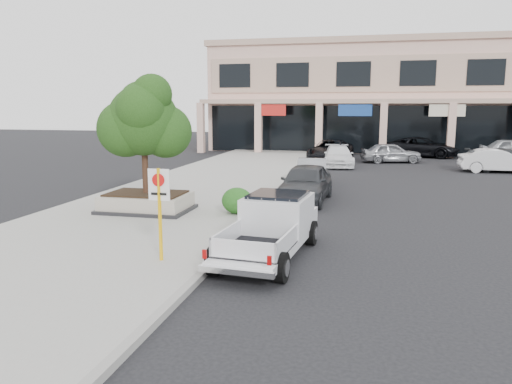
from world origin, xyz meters
The scene contains 17 objects.
ground centered at (0.00, 0.00, 0.00)m, with size 120.00×120.00×0.00m, color black.
sidewalk centered at (-5.50, 6.00, 0.07)m, with size 8.00×52.00×0.15m, color gray.
curb centered at (-1.55, 6.00, 0.07)m, with size 0.20×52.00×0.15m, color gray.
strip_mall centered at (8.00, 33.93, 4.75)m, with size 40.55×12.43×9.50m.
planter centered at (-5.75, 3.16, 0.48)m, with size 3.20×2.20×0.68m.
planter_tree centered at (-5.62, 3.32, 3.41)m, with size 2.90×2.55×4.00m.
no_parking_sign centered at (-2.81, -2.22, 1.63)m, with size 0.55×0.09×2.30m.
hedge centered at (-2.40, 3.45, 0.62)m, with size 1.10×0.99×0.94m, color #194112.
pickup_truck centered at (-0.35, -0.98, 0.79)m, with size 1.87×5.04×1.59m, color silver, non-canonical shape.
curb_car_a centered at (-0.44, 7.07, 0.78)m, with size 1.85×4.60×1.57m, color #2E3033.
curb_car_b centered at (-0.68, 11.30, 0.67)m, with size 1.41×4.05×1.33m, color #919398.
curb_car_c centered at (0.05, 19.86, 0.67)m, with size 1.88×4.63×1.34m, color white.
curb_car_d centered at (-0.68, 22.52, 0.77)m, with size 2.57×5.56×1.55m, color black.
lot_car_a centered at (3.52, 22.84, 0.70)m, with size 1.65×4.10×1.40m, color #93949A.
lot_car_b centered at (9.52, 18.86, 0.71)m, with size 1.49×4.28×1.41m, color silver.
lot_car_c centered at (10.25, 19.31, 0.70)m, with size 1.95×4.81×1.40m, color #2D2F32.
lot_car_d centered at (5.99, 27.42, 0.77)m, with size 2.54×5.51×1.53m, color black.
Camera 1 is at (2.19, -13.32, 3.94)m, focal length 35.00 mm.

